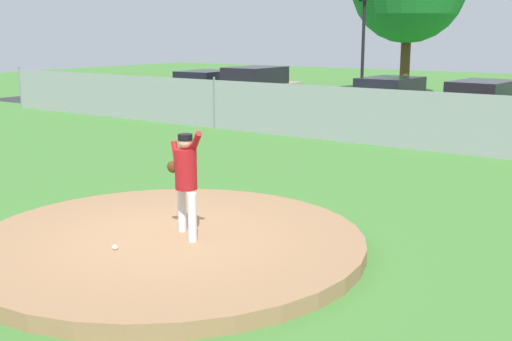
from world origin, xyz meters
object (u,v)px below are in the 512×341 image
object	(u,v)px
baseball	(115,247)
parked_car_red	(481,108)
parked_car_champagne	(255,90)
parked_car_teal	(206,89)
traffic_cone_orange	(320,104)
pitcher_youth	(186,174)
traffic_light_near	(363,21)
parked_car_white	(389,102)

from	to	relation	value
baseball	parked_car_red	size ratio (longest dim) A/B	0.02
baseball	parked_car_champagne	world-z (taller)	parked_car_champagne
parked_car_champagne	parked_car_teal	xyz separation A→B (m)	(-2.66, 0.07, -0.10)
parked_car_red	traffic_cone_orange	distance (m)	7.31
parked_car_red	parked_car_champagne	xyz separation A→B (m)	(-9.16, 0.39, 0.07)
pitcher_youth	parked_car_teal	xyz separation A→B (m)	(-11.51, 14.62, -0.40)
pitcher_youth	traffic_cone_orange	xyz separation A→B (m)	(-6.72, 16.12, -0.89)
traffic_light_near	parked_car_teal	bearing A→B (deg)	-141.53
parked_car_white	traffic_light_near	world-z (taller)	traffic_light_near
parked_car_red	traffic_cone_orange	size ratio (longest dim) A/B	8.22
parked_car_teal	baseball	bearing A→B (deg)	-54.68
baseball	parked_car_champagne	xyz separation A→B (m)	(-8.44, 15.58, 0.60)
parked_car_champagne	parked_car_teal	size ratio (longest dim) A/B	1.02
pitcher_youth	traffic_light_near	xyz separation A→B (m)	(-6.19, 18.85, 2.48)
parked_car_teal	traffic_light_near	world-z (taller)	traffic_light_near
parked_car_white	pitcher_youth	bearing A→B (deg)	-78.71
pitcher_youth	parked_car_white	bearing A→B (deg)	101.29
parked_car_champagne	parked_car_white	bearing A→B (deg)	-4.64
baseball	parked_car_champagne	size ratio (longest dim) A/B	0.02
pitcher_youth	parked_car_red	world-z (taller)	pitcher_youth
baseball	parked_car_white	bearing A→B (deg)	98.99
parked_car_red	parked_car_white	size ratio (longest dim) A/B	1.05
parked_car_red	baseball	bearing A→B (deg)	-92.74
parked_car_champagne	parked_car_teal	bearing A→B (deg)	178.43
traffic_cone_orange	traffic_light_near	size ratio (longest dim) A/B	0.10
baseball	traffic_cone_orange	size ratio (longest dim) A/B	0.13
parked_car_champagne	traffic_light_near	distance (m)	5.77
parked_car_champagne	traffic_cone_orange	size ratio (longest dim) A/B	8.19
pitcher_youth	parked_car_teal	size ratio (longest dim) A/B	0.37
parked_car_white	parked_car_teal	bearing A→B (deg)	176.29
pitcher_youth	parked_car_champagne	distance (m)	17.03
parked_car_champagne	traffic_light_near	size ratio (longest dim) A/B	0.84
pitcher_youth	parked_car_red	bearing A→B (deg)	88.75
parked_car_white	parked_car_red	bearing A→B (deg)	1.83
pitcher_youth	parked_car_red	xyz separation A→B (m)	(0.31, 14.16, -0.36)
baseball	parked_car_red	xyz separation A→B (m)	(0.73, 15.19, 0.53)
baseball	traffic_light_near	world-z (taller)	traffic_light_near
pitcher_youth	parked_car_champagne	size ratio (longest dim) A/B	0.36
traffic_light_near	parked_car_champagne	bearing A→B (deg)	-121.77
parked_car_red	traffic_light_near	distance (m)	8.50
parked_car_teal	parked_car_champagne	bearing A→B (deg)	-1.57
traffic_cone_orange	parked_car_red	bearing A→B (deg)	-15.61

